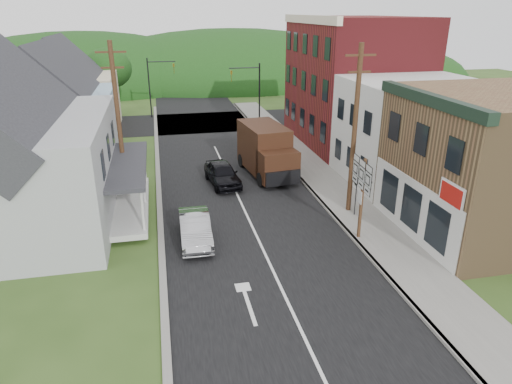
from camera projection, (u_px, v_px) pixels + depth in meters
ground at (264, 253)px, 21.11m from camera, size 120.00×120.00×0.00m
road at (230, 180)px, 30.18m from camera, size 9.00×90.00×0.02m
cross_road at (203, 122)px, 45.61m from camera, size 60.00×9.00×0.02m
sidewalk_right at (325, 182)px, 29.49m from camera, size 2.80×55.00×0.15m
curb_right at (305, 184)px, 29.23m from camera, size 0.20×55.00×0.15m
curb_left at (159, 196)px, 27.43m from camera, size 0.30×55.00×0.12m
storefront_tan at (492, 165)px, 22.02m from camera, size 8.00×8.00×7.00m
storefront_white at (411, 132)px, 28.92m from camera, size 8.00×7.00×6.50m
storefront_red at (353, 82)px, 36.89m from camera, size 8.00×12.00×10.00m
house_gray at (2, 145)px, 22.63m from camera, size 10.20×12.24×8.35m
house_blue at (64, 110)px, 33.01m from camera, size 7.14×8.16×7.28m
house_cream at (75, 91)px, 41.08m from camera, size 7.14×8.16×7.28m
utility_pole_right at (355, 130)px, 23.65m from camera, size 1.60×0.26×9.00m
utility_pole_left at (119, 122)px, 25.36m from camera, size 1.60×0.26×9.00m
traffic_signal_right at (252, 88)px, 41.88m from camera, size 2.87×0.20×6.00m
traffic_signal_left at (156, 80)px, 46.55m from camera, size 2.87×0.20×6.00m
tree_left_d at (108, 69)px, 46.57m from camera, size 4.80×4.80×6.94m
forested_ridge at (184, 82)px, 71.02m from camera, size 90.00×30.00×16.00m
silver_sedan at (195, 229)px, 21.91m from camera, size 1.49×4.12×1.35m
dark_sedan at (222, 174)px, 29.11m from camera, size 2.19×4.41×1.45m
delivery_van at (266, 151)px, 30.51m from camera, size 3.06×6.19×3.33m
route_sign_cluster at (362, 187)px, 21.33m from camera, size 0.27×2.28×3.99m
warning_sign at (356, 189)px, 24.13m from camera, size 0.25×0.60×2.32m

